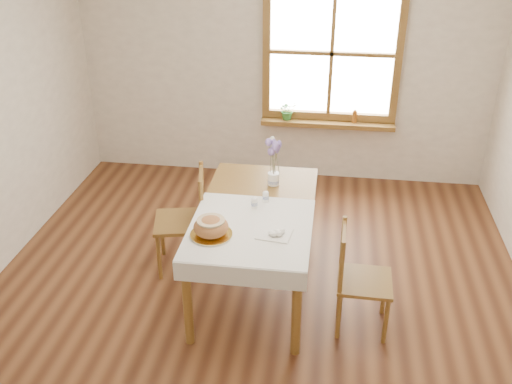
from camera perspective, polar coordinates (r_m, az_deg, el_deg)
ground at (r=4.67m, az=-0.53°, el=-11.53°), size 5.00×5.00×0.00m
room_walls at (r=3.82m, az=-0.64°, el=8.62°), size 4.60×5.10×2.65m
window at (r=6.22m, az=7.59°, el=13.59°), size 1.46×0.08×1.46m
window_sill at (r=6.38m, az=7.15°, el=6.83°), size 1.46×0.20×0.05m
dining_table at (r=4.53m, az=0.00°, el=-2.62°), size 0.90×1.60×0.75m
table_linen at (r=4.23m, az=-0.58°, el=-3.65°), size 0.91×0.99×0.01m
chair_left at (r=4.94m, az=-7.60°, el=-2.82°), size 0.54×0.52×0.93m
chair_right at (r=4.33m, az=10.83°, el=-8.63°), size 0.42×0.41×0.85m
bread_plate at (r=4.14m, az=-4.49°, el=-4.26°), size 0.38×0.38×0.02m
bread_loaf at (r=4.10m, az=-4.53°, el=-3.34°), size 0.26×0.26×0.14m
egg_napkin at (r=4.15m, az=1.84°, el=-4.21°), size 0.27×0.24×0.01m
eggs at (r=4.13m, az=1.85°, el=-3.91°), size 0.21×0.19×0.04m
salt_shaker at (r=4.46m, az=-0.17°, el=-1.08°), size 0.06×0.06×0.10m
pepper_shaker at (r=4.55m, az=0.97°, el=-0.44°), size 0.06×0.06×0.09m
flower_vase at (r=4.82m, az=1.76°, el=1.25°), size 0.11×0.11×0.11m
lavender_bouquet at (r=4.73m, az=1.80°, el=3.58°), size 0.17×0.17×0.32m
potted_plant at (r=6.37m, az=3.19°, el=7.97°), size 0.25×0.26×0.16m
amber_bottle at (r=6.35m, az=9.84°, el=7.48°), size 0.06×0.06×0.15m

